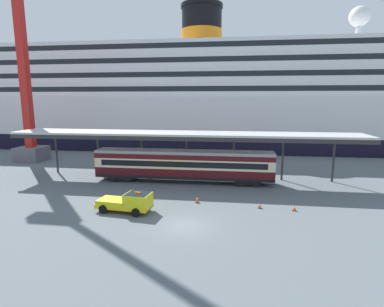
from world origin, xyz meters
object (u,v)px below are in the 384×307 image
traffic_cone_far (294,208)px  dockside_crane (26,73)px  cruise_ship (143,100)px  service_truck (129,202)px  traffic_cone_mid (197,199)px  train_carriage (183,165)px  traffic_cone_near (260,205)px

traffic_cone_far → dockside_crane: (-40.15, 19.01, 14.52)m
cruise_ship → traffic_cone_far: cruise_ship is taller
service_truck → traffic_cone_mid: (6.07, 3.42, -0.61)m
cruise_ship → train_carriage: size_ratio=7.45×
traffic_cone_mid → traffic_cone_near: bearing=-7.0°
cruise_ship → traffic_cone_near: size_ratio=280.58×
cruise_ship → dockside_crane: bearing=-118.3°
train_carriage → dockside_crane: size_ratio=0.45×
traffic_cone_mid → traffic_cone_far: (9.51, -1.05, -0.08)m
train_carriage → service_truck: 11.66m
cruise_ship → train_carriage: (15.31, -33.84, -8.03)m
traffic_cone_mid → train_carriage: bearing=109.1°
train_carriage → service_truck: (-3.42, -11.07, -1.32)m
traffic_cone_near → traffic_cone_mid: bearing=173.0°
service_truck → traffic_cone_mid: bearing=29.4°
traffic_cone_far → traffic_cone_near: bearing=175.1°
traffic_cone_far → train_carriage: bearing=144.4°
train_carriage → traffic_cone_near: size_ratio=37.65×
traffic_cone_mid → dockside_crane: (-30.64, 17.96, 14.44)m
dockside_crane → cruise_ship: bearing=61.7°
service_truck → traffic_cone_far: bearing=8.7°
service_truck → traffic_cone_mid: 7.00m
traffic_cone_far → dockside_crane: size_ratio=0.01×
cruise_ship → service_truck: bearing=-75.2°
train_carriage → traffic_cone_mid: train_carriage is taller
train_carriage → traffic_cone_near: train_carriage is taller
service_truck → traffic_cone_far: (15.58, 2.37, -0.69)m
traffic_cone_near → traffic_cone_far: 3.24m
cruise_ship → traffic_cone_far: (27.47, -42.54, -10.04)m
service_truck → traffic_cone_mid: size_ratio=7.01×
dockside_crane → traffic_cone_mid: bearing=-30.4°
cruise_ship → traffic_cone_mid: (17.96, -41.49, -9.96)m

